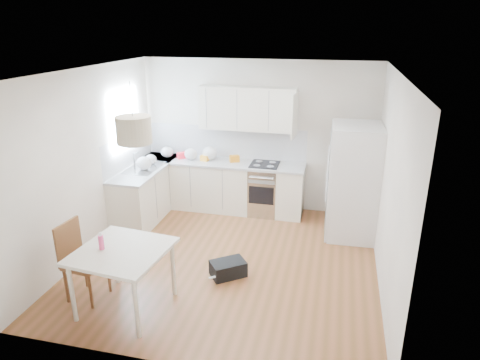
# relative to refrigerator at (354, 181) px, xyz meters

# --- Properties ---
(floor) EXTENTS (4.20, 4.20, 0.00)m
(floor) POSITION_rel_refrigerator_xyz_m (-1.73, -1.30, -0.91)
(floor) COLOR brown
(floor) RESTS_ON ground
(ceiling) EXTENTS (4.20, 4.20, 0.00)m
(ceiling) POSITION_rel_refrigerator_xyz_m (-1.73, -1.30, 1.79)
(ceiling) COLOR white
(ceiling) RESTS_ON wall_back
(wall_back) EXTENTS (4.20, 0.00, 4.20)m
(wall_back) POSITION_rel_refrigerator_xyz_m (-1.73, 0.80, 0.44)
(wall_back) COLOR beige
(wall_back) RESTS_ON floor
(wall_left) EXTENTS (0.00, 4.20, 4.20)m
(wall_left) POSITION_rel_refrigerator_xyz_m (-3.83, -1.30, 0.44)
(wall_left) COLOR beige
(wall_left) RESTS_ON floor
(wall_right) EXTENTS (0.00, 4.20, 4.20)m
(wall_right) POSITION_rel_refrigerator_xyz_m (0.37, -1.30, 0.44)
(wall_right) COLOR beige
(wall_right) RESTS_ON floor
(window_glassblock) EXTENTS (0.02, 1.00, 1.00)m
(window_glassblock) POSITION_rel_refrigerator_xyz_m (-3.81, -0.15, 0.84)
(window_glassblock) COLOR #BFE0F9
(window_glassblock) RESTS_ON wall_left
(cabinets_back) EXTENTS (3.00, 0.60, 0.88)m
(cabinets_back) POSITION_rel_refrigerator_xyz_m (-2.33, 0.50, -0.47)
(cabinets_back) COLOR white
(cabinets_back) RESTS_ON floor
(cabinets_left) EXTENTS (0.60, 1.80, 0.88)m
(cabinets_left) POSITION_rel_refrigerator_xyz_m (-3.53, -0.10, -0.47)
(cabinets_left) COLOR white
(cabinets_left) RESTS_ON floor
(counter_back) EXTENTS (3.02, 0.64, 0.04)m
(counter_back) POSITION_rel_refrigerator_xyz_m (-2.33, 0.50, -0.01)
(counter_back) COLOR #B6B8BB
(counter_back) RESTS_ON cabinets_back
(counter_left) EXTENTS (0.64, 1.82, 0.04)m
(counter_left) POSITION_rel_refrigerator_xyz_m (-3.53, -0.10, -0.01)
(counter_left) COLOR #B6B8BB
(counter_left) RESTS_ON cabinets_left
(backsplash_back) EXTENTS (3.00, 0.01, 0.58)m
(backsplash_back) POSITION_rel_refrigerator_xyz_m (-2.33, 0.79, 0.30)
(backsplash_back) COLOR silver
(backsplash_back) RESTS_ON wall_back
(backsplash_left) EXTENTS (0.01, 1.80, 0.58)m
(backsplash_left) POSITION_rel_refrigerator_xyz_m (-3.82, -0.10, 0.30)
(backsplash_left) COLOR silver
(backsplash_left) RESTS_ON wall_left
(upper_cabinets) EXTENTS (1.70, 0.32, 0.75)m
(upper_cabinets) POSITION_rel_refrigerator_xyz_m (-1.88, 0.64, 0.96)
(upper_cabinets) COLOR white
(upper_cabinets) RESTS_ON wall_back
(range_oven) EXTENTS (0.50, 0.61, 0.88)m
(range_oven) POSITION_rel_refrigerator_xyz_m (-1.53, 0.50, -0.47)
(range_oven) COLOR #B0B2B5
(range_oven) RESTS_ON floor
(sink) EXTENTS (0.50, 0.80, 0.16)m
(sink) POSITION_rel_refrigerator_xyz_m (-3.53, -0.15, 0.00)
(sink) COLOR #B0B2B5
(sink) RESTS_ON counter_left
(refrigerator) EXTENTS (0.90, 0.94, 1.82)m
(refrigerator) POSITION_rel_refrigerator_xyz_m (0.00, 0.00, 0.00)
(refrigerator) COLOR white
(refrigerator) RESTS_ON floor
(dining_table) EXTENTS (1.10, 1.10, 0.79)m
(dining_table) POSITION_rel_refrigerator_xyz_m (-2.65, -2.64, -0.21)
(dining_table) COLOR beige
(dining_table) RESTS_ON floor
(dining_chair) EXTENTS (0.47, 0.47, 1.01)m
(dining_chair) POSITION_rel_refrigerator_xyz_m (-3.22, -2.56, -0.41)
(dining_chair) COLOR #522A18
(dining_chair) RESTS_ON floor
(drink_bottle) EXTENTS (0.08, 0.08, 0.21)m
(drink_bottle) POSITION_rel_refrigerator_xyz_m (-2.88, -2.68, -0.01)
(drink_bottle) COLOR #D93C72
(drink_bottle) RESTS_ON dining_table
(gym_bag) EXTENTS (0.55, 0.52, 0.21)m
(gym_bag) POSITION_rel_refrigerator_xyz_m (-1.63, -1.68, -0.80)
(gym_bag) COLOR black
(gym_bag) RESTS_ON floor
(pendant_lamp) EXTENTS (0.47, 0.47, 0.30)m
(pendant_lamp) POSITION_rel_refrigerator_xyz_m (-2.47, -2.44, 1.27)
(pendant_lamp) COLOR #C4B597
(pendant_lamp) RESTS_ON ceiling
(grocery_bag_a) EXTENTS (0.23, 0.19, 0.21)m
(grocery_bag_a) POSITION_rel_refrigerator_xyz_m (-3.37, 0.51, 0.11)
(grocery_bag_a) COLOR silver
(grocery_bag_a) RESTS_ON counter_back
(grocery_bag_b) EXTENTS (0.24, 0.20, 0.22)m
(grocery_bag_b) POSITION_rel_refrigerator_xyz_m (-2.89, 0.47, 0.12)
(grocery_bag_b) COLOR silver
(grocery_bag_b) RESTS_ON counter_back
(grocery_bag_c) EXTENTS (0.27, 0.23, 0.24)m
(grocery_bag_c) POSITION_rel_refrigerator_xyz_m (-2.56, 0.57, 0.13)
(grocery_bag_c) COLOR silver
(grocery_bag_c) RESTS_ON counter_back
(grocery_bag_d) EXTENTS (0.20, 0.17, 0.18)m
(grocery_bag_d) POSITION_rel_refrigerator_xyz_m (-3.49, 0.06, 0.10)
(grocery_bag_d) COLOR silver
(grocery_bag_d) RESTS_ON counter_back
(grocery_bag_e) EXTENTS (0.26, 0.22, 0.23)m
(grocery_bag_e) POSITION_rel_refrigerator_xyz_m (-3.47, -0.26, 0.13)
(grocery_bag_e) COLOR silver
(grocery_bag_e) RESTS_ON counter_left
(snack_orange) EXTENTS (0.20, 0.17, 0.12)m
(snack_orange) POSITION_rel_refrigerator_xyz_m (-2.09, 0.54, 0.07)
(snack_orange) COLOR orange
(snack_orange) RESTS_ON counter_back
(snack_yellow) EXTENTS (0.16, 0.12, 0.10)m
(snack_yellow) POSITION_rel_refrigerator_xyz_m (-2.63, 0.47, 0.06)
(snack_yellow) COLOR orange
(snack_yellow) RESTS_ON counter_back
(snack_red) EXTENTS (0.19, 0.18, 0.11)m
(snack_red) POSITION_rel_refrigerator_xyz_m (-3.09, 0.52, 0.07)
(snack_red) COLOR red
(snack_red) RESTS_ON counter_back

